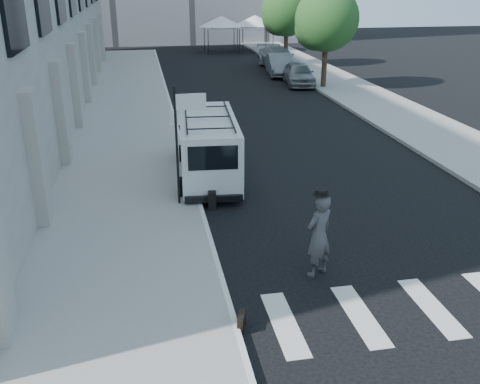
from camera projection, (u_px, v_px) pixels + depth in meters
name	position (u px, v px, depth m)	size (l,w,h in m)	color
ground	(292.00, 250.00, 13.58)	(120.00, 120.00, 0.00)	black
sidewalk_left	(128.00, 110.00, 27.42)	(4.50, 48.00, 0.15)	gray
sidewalk_right	(344.00, 87.00, 33.31)	(4.00, 56.00, 0.15)	gray
sign_pole	(184.00, 121.00, 15.11)	(1.03, 0.07, 3.50)	black
tree_near	(324.00, 22.00, 31.74)	(3.80, 3.83, 6.03)	black
tree_far	(285.00, 12.00, 39.94)	(3.80, 3.83, 6.03)	black
tent_left	(221.00, 22.00, 47.89)	(4.00, 4.00, 3.20)	black
tent_right	(255.00, 21.00, 48.89)	(4.00, 4.00, 3.20)	black
businessman	(319.00, 235.00, 12.09)	(0.73, 0.48, 2.01)	#3E3E41
briefcase	(241.00, 322.00, 10.46)	(0.12, 0.44, 0.34)	black
suitcase	(212.00, 199.00, 15.93)	(0.28, 0.40, 1.05)	black
cargo_van	(208.00, 146.00, 18.13)	(2.28, 5.70, 2.12)	silver
parked_car_a	(299.00, 74.00, 33.97)	(1.71, 4.25, 1.45)	gray
parked_car_b	(279.00, 65.00, 37.36)	(1.54, 4.42, 1.46)	slate
parked_car_c	(278.00, 58.00, 40.17)	(2.18, 5.36, 1.56)	#9FA1A7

